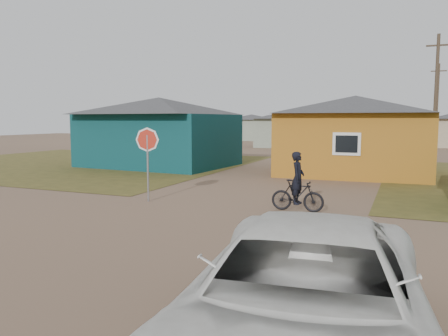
% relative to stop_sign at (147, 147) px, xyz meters
% --- Properties ---
extents(ground, '(120.00, 120.00, 0.00)m').
position_rel_stop_sign_xyz_m(ground, '(2.95, -3.53, -1.81)').
color(ground, brown).
extents(grass_nw, '(20.00, 18.00, 0.00)m').
position_rel_stop_sign_xyz_m(grass_nw, '(-11.05, 9.47, -1.80)').
color(grass_nw, brown).
rests_on(grass_nw, ground).
extents(house_teal, '(8.93, 7.08, 4.00)m').
position_rel_stop_sign_xyz_m(house_teal, '(-5.55, 9.97, 0.25)').
color(house_teal, '#0A3438').
rests_on(house_teal, ground).
extents(house_yellow, '(7.72, 6.76, 3.90)m').
position_rel_stop_sign_xyz_m(house_yellow, '(5.45, 10.47, 0.20)').
color(house_yellow, '#A86819').
rests_on(house_yellow, ground).
extents(house_pale_west, '(7.04, 6.15, 3.60)m').
position_rel_stop_sign_xyz_m(house_pale_west, '(-3.05, 30.47, 0.05)').
color(house_pale_west, gray).
rests_on(house_pale_west, ground).
extents(house_pale_north, '(6.28, 5.81, 3.40)m').
position_rel_stop_sign_xyz_m(house_pale_north, '(-11.05, 42.47, -0.05)').
color(house_pale_north, gray).
rests_on(house_pale_north, ground).
extents(utility_pole_near, '(1.40, 0.20, 8.00)m').
position_rel_stop_sign_xyz_m(utility_pole_near, '(9.45, 18.47, 2.33)').
color(utility_pole_near, '#48382B').
rests_on(utility_pole_near, ground).
extents(utility_pole_far, '(1.40, 0.20, 8.00)m').
position_rel_stop_sign_xyz_m(utility_pole_far, '(10.45, 34.47, 2.33)').
color(utility_pole_far, '#48382B').
rests_on(utility_pole_far, ground).
extents(stop_sign, '(0.79, 0.20, 2.46)m').
position_rel_stop_sign_xyz_m(stop_sign, '(0.00, 0.00, 0.00)').
color(stop_sign, gray).
rests_on(stop_sign, ground).
extents(cyclist, '(1.57, 0.57, 1.77)m').
position_rel_stop_sign_xyz_m(cyclist, '(4.94, 0.36, -1.16)').
color(cyclist, black).
rests_on(cyclist, ground).
extents(vehicle, '(3.21, 5.90, 1.57)m').
position_rel_stop_sign_xyz_m(vehicle, '(6.92, -7.79, -1.02)').
color(vehicle, white).
rests_on(vehicle, ground).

